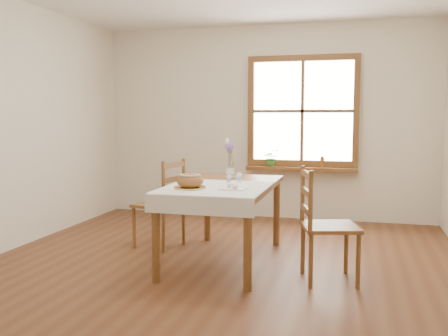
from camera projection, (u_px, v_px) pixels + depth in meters
The scene contains 18 objects.
ground at pixel (215, 270), 4.50m from camera, with size 5.00×5.00×0.00m, color brown.
room_walls at pixel (215, 79), 4.32m from camera, with size 4.60×5.10×2.65m.
window at pixel (302, 111), 6.59m from camera, with size 1.46×0.08×1.46m.
window_sill at pixel (301, 169), 6.61m from camera, with size 1.46×0.20×0.05m.
dining_table at pixel (224, 193), 4.72m from camera, with size 0.90×1.60×0.75m.
table_linen at pixel (215, 188), 4.42m from camera, with size 0.91×0.99×0.01m, color white.
chair_left at pixel (159, 203), 5.29m from camera, with size 0.44×0.46×0.94m, color brown, non-canonical shape.
chair_right at pixel (330, 225), 4.18m from camera, with size 0.45×0.47×0.96m, color brown, non-canonical shape.
bread_plate at pixel (190, 188), 4.33m from camera, with size 0.27×0.27×0.01m, color white.
bread_loaf at pixel (190, 179), 4.33m from camera, with size 0.23×0.23×0.13m, color #A96B3C.
egg_napkin at pixel (234, 188), 4.30m from camera, with size 0.23×0.20×0.01m, color white.
eggs at pixel (234, 186), 4.30m from camera, with size 0.18×0.16×0.04m, color white, non-canonical shape.
salt_shaker at pixel (239, 177), 4.74m from camera, with size 0.05×0.05×0.09m, color white.
pepper_shaker at pixel (229, 179), 4.66m from camera, with size 0.04×0.04×0.08m, color white.
flower_vase at pixel (230, 174), 5.10m from camera, with size 0.09×0.09×0.10m, color white.
lavender_bouquet at pixel (230, 155), 5.08m from camera, with size 0.16×0.16×0.29m, color #75579A, non-canonical shape.
potted_plant at pixel (271, 159), 6.70m from camera, with size 0.21×0.23×0.18m, color #3B7C31.
amber_bottle at pixel (322, 162), 6.53m from camera, with size 0.05×0.05×0.15m, color #964B1B.
Camera 1 is at (1.20, -4.21, 1.39)m, focal length 40.00 mm.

